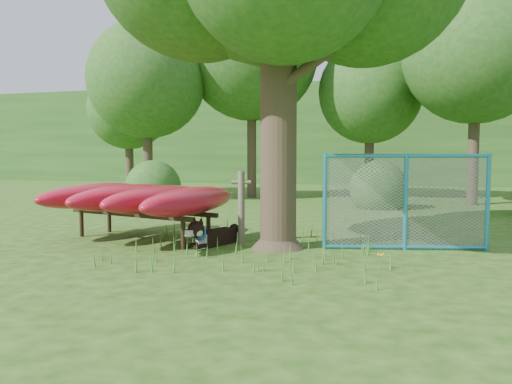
# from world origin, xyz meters

# --- Properties ---
(ground) EXTENTS (80.00, 80.00, 0.00)m
(ground) POSITION_xyz_m (0.00, 0.00, 0.00)
(ground) COLOR #21460E
(ground) RESTS_ON ground
(wooden_post) EXTENTS (0.37, 0.15, 1.34)m
(wooden_post) POSITION_xyz_m (-0.25, 1.80, 0.71)
(wooden_post) COLOR #615849
(wooden_post) RESTS_ON ground
(kayak_rack) EXTENTS (3.56, 3.83, 1.06)m
(kayak_rack) POSITION_xyz_m (-2.19, 1.58, 0.81)
(kayak_rack) COLOR black
(kayak_rack) RESTS_ON ground
(husky_dog) EXTENTS (0.68, 1.22, 0.58)m
(husky_dog) POSITION_xyz_m (-0.69, 1.29, 0.20)
(husky_dog) COLOR black
(husky_dog) RESTS_ON ground
(fence_section) EXTENTS (2.79, 0.70, 2.77)m
(fence_section) POSITION_xyz_m (2.68, 1.87, 0.83)
(fence_section) COLOR teal
(fence_section) RESTS_ON ground
(wildflower_clump) EXTENTS (0.11, 0.11, 0.23)m
(wildflower_clump) POSITION_xyz_m (2.32, 0.22, 0.19)
(wildflower_clump) COLOR #46882C
(wildflower_clump) RESTS_ON ground
(bg_tree_a) EXTENTS (4.40, 4.40, 6.70)m
(bg_tree_a) POSITION_xyz_m (-6.50, 10.00, 4.48)
(bg_tree_a) COLOR #392C1F
(bg_tree_a) RESTS_ON ground
(bg_tree_b) EXTENTS (5.20, 5.20, 8.22)m
(bg_tree_b) POSITION_xyz_m (-3.00, 12.00, 5.61)
(bg_tree_b) COLOR #392C1F
(bg_tree_b) RESTS_ON ground
(bg_tree_c) EXTENTS (4.00, 4.00, 6.12)m
(bg_tree_c) POSITION_xyz_m (1.50, 13.00, 4.11)
(bg_tree_c) COLOR #392C1F
(bg_tree_c) RESTS_ON ground
(bg_tree_d) EXTENTS (4.80, 4.80, 7.50)m
(bg_tree_d) POSITION_xyz_m (5.00, 11.00, 5.08)
(bg_tree_d) COLOR #392C1F
(bg_tree_d) RESTS_ON ground
(bg_tree_f) EXTENTS (3.60, 3.60, 5.55)m
(bg_tree_f) POSITION_xyz_m (-9.00, 13.00, 3.73)
(bg_tree_f) COLOR #392C1F
(bg_tree_f) RESTS_ON ground
(shrub_left) EXTENTS (1.80, 1.80, 1.80)m
(shrub_left) POSITION_xyz_m (-5.00, 7.50, 0.00)
(shrub_left) COLOR #24531A
(shrub_left) RESTS_ON ground
(shrub_mid) EXTENTS (1.80, 1.80, 1.80)m
(shrub_mid) POSITION_xyz_m (2.00, 9.00, 0.00)
(shrub_mid) COLOR #24531A
(shrub_mid) RESTS_ON ground
(wooded_hillside) EXTENTS (80.00, 12.00, 6.00)m
(wooded_hillside) POSITION_xyz_m (0.00, 28.00, 3.00)
(wooded_hillside) COLOR #24531A
(wooded_hillside) RESTS_ON ground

